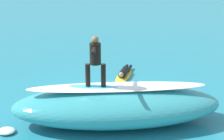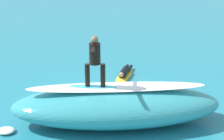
{
  "view_description": "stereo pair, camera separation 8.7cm",
  "coord_description": "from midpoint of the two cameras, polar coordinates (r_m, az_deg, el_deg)",
  "views": [
    {
      "loc": [
        3.29,
        12.36,
        5.61
      ],
      "look_at": [
        -0.46,
        -0.34,
        1.07
      ],
      "focal_mm": 60.33,
      "sensor_mm": 36.0,
      "label": 1
    },
    {
      "loc": [
        3.21,
        12.38,
        5.61
      ],
      "look_at": [
        -0.46,
        -0.34,
        1.07
      ],
      "focal_mm": 60.33,
      "sensor_mm": 36.0,
      "label": 2
    }
  ],
  "objects": [
    {
      "name": "surfboard_riding",
      "position": [
        11.86,
        -2.68,
        -2.66
      ],
      "size": [
        2.2,
        1.15,
        0.09
      ],
      "primitive_type": "ellipsoid",
      "rotation": [
        0.0,
        0.0,
        -0.33
      ],
      "color": "#33B2D1",
      "rests_on": "wave_crest"
    },
    {
      "name": "wave_foam_lip",
      "position": [
        11.89,
        0.53,
        -2.59
      ],
      "size": [
        5.76,
        2.05,
        0.08
      ],
      "primitive_type": "ellipsoid",
      "rotation": [
        0.0,
        0.0,
        -0.21
      ],
      "color": "white",
      "rests_on": "wave_crest"
    },
    {
      "name": "surfer_paddling",
      "position": [
        16.51,
        1.74,
        -0.2
      ],
      "size": [
        1.09,
        1.64,
        0.32
      ],
      "rotation": [
        0.0,
        0.0,
        1.04
      ],
      "color": "black",
      "rests_on": "surfboard_paddling"
    },
    {
      "name": "surfboard_paddling",
      "position": [
        16.45,
        1.63,
        -0.91
      ],
      "size": [
        1.61,
        2.23,
        0.07
      ],
      "primitive_type": "ellipsoid",
      "rotation": [
        0.0,
        0.0,
        1.04
      ],
      "color": "yellow",
      "rests_on": "ground_plane"
    },
    {
      "name": "ground_plane",
      "position": [
        13.97,
        -1.61,
        -4.77
      ],
      "size": [
        120.0,
        120.0,
        0.0
      ],
      "primitive_type": "plane",
      "color": "teal"
    },
    {
      "name": "foam_patch_near",
      "position": [
        12.2,
        -15.92,
        -8.87
      ],
      "size": [
        0.7,
        0.67,
        0.15
      ],
      "primitive_type": "ellipsoid",
      "rotation": [
        0.0,
        0.0,
        2.77
      ],
      "color": "white",
      "rests_on": "ground_plane"
    },
    {
      "name": "foam_patch_mid",
      "position": [
        13.56,
        8.39,
        -5.44
      ],
      "size": [
        0.65,
        0.67,
        0.12
      ],
      "primitive_type": "ellipsoid",
      "rotation": [
        0.0,
        0.0,
        1.44
      ],
      "color": "white",
      "rests_on": "ground_plane"
    },
    {
      "name": "wave_crest",
      "position": [
        12.14,
        0.52,
        -5.42
      ],
      "size": [
        7.09,
        3.83,
        1.21
      ],
      "primitive_type": "ellipsoid",
      "rotation": [
        0.0,
        0.0,
        -0.21
      ],
      "color": "teal",
      "rests_on": "ground_plane"
    },
    {
      "name": "surfer_riding",
      "position": [
        11.53,
        -2.76,
        1.91
      ],
      "size": [
        0.62,
        1.48,
        1.62
      ],
      "rotation": [
        0.0,
        0.0,
        -0.33
      ],
      "color": "black",
      "rests_on": "surfboard_riding"
    }
  ]
}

